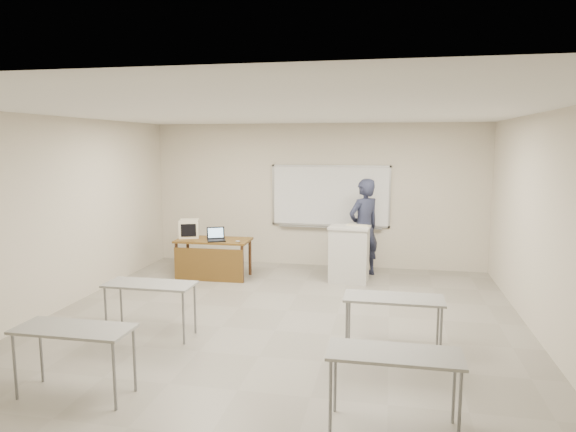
% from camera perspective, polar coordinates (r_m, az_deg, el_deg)
% --- Properties ---
extents(floor, '(7.00, 8.00, 0.01)m').
position_cam_1_polar(floor, '(7.32, -1.47, -12.66)').
color(floor, gray).
rests_on(floor, ground).
extents(whiteboard, '(2.48, 0.10, 1.31)m').
position_cam_1_polar(whiteboard, '(10.77, 4.73, 2.15)').
color(whiteboard, white).
rests_on(whiteboard, floor).
extents(student_desks, '(4.40, 2.20, 0.73)m').
position_cam_1_polar(student_desks, '(5.86, -4.46, -11.03)').
color(student_desks, gray).
rests_on(student_desks, floor).
extents(instructor_desk, '(1.41, 0.71, 0.75)m').
position_cam_1_polar(instructor_desk, '(9.96, -8.46, -3.87)').
color(instructor_desk, brown).
rests_on(instructor_desk, floor).
extents(podium, '(0.75, 0.55, 1.05)m').
position_cam_1_polar(podium, '(9.72, 6.80, -4.21)').
color(podium, beige).
rests_on(podium, floor).
extents(crt_monitor, '(0.38, 0.43, 0.36)m').
position_cam_1_polar(crt_monitor, '(10.30, -10.95, -1.38)').
color(crt_monitor, beige).
rests_on(crt_monitor, instructor_desk).
extents(laptop, '(0.34, 0.31, 0.25)m').
position_cam_1_polar(laptop, '(9.85, -7.85, -2.40)').
color(laptop, black).
rests_on(laptop, instructor_desk).
extents(mouse, '(0.10, 0.08, 0.04)m').
position_cam_1_polar(mouse, '(9.66, -5.59, -2.81)').
color(mouse, '#929398').
rests_on(mouse, instructor_desk).
extents(keyboard, '(0.45, 0.25, 0.02)m').
position_cam_1_polar(keyboard, '(9.68, 7.78, -1.04)').
color(keyboard, beige).
rests_on(keyboard, podium).
extents(presenter, '(0.82, 0.81, 1.91)m').
position_cam_1_polar(presenter, '(10.12, 8.42, -1.28)').
color(presenter, black).
rests_on(presenter, floor).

